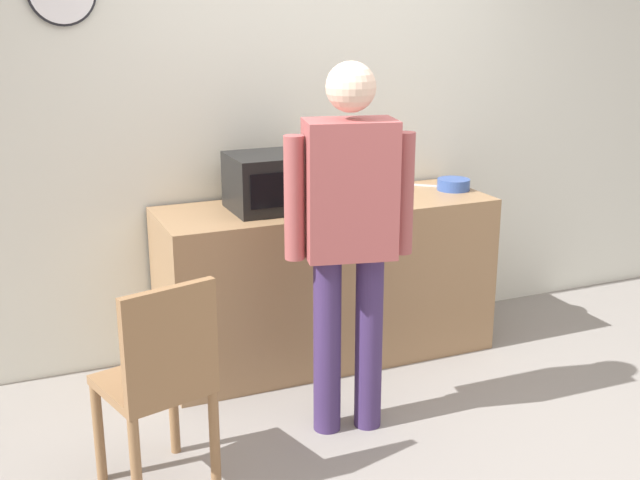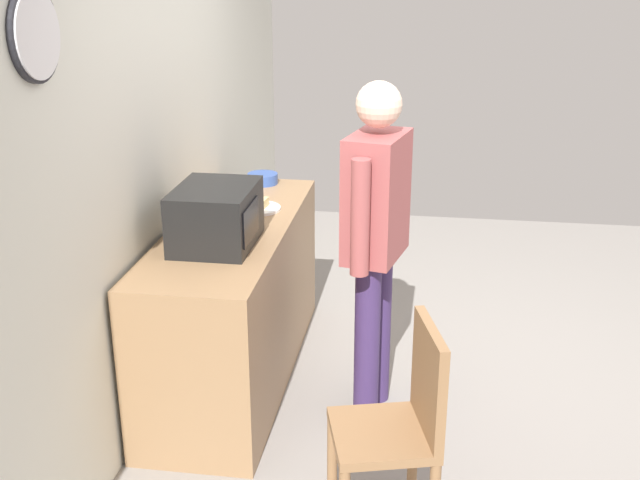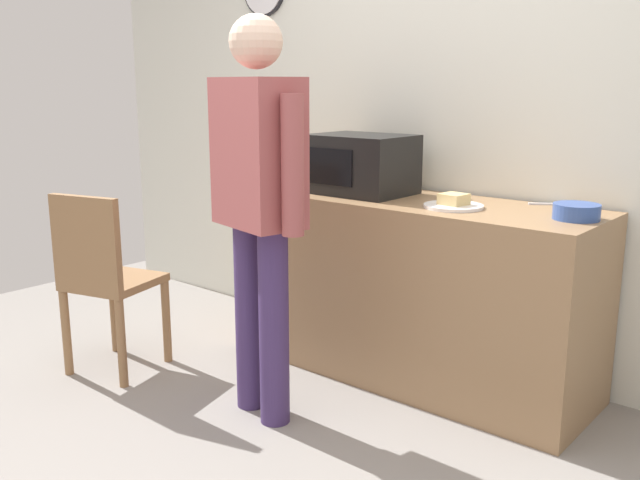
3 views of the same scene
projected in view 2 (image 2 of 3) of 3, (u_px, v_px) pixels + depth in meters
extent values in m
plane|color=gray|center=(450.00, 385.00, 4.39)|extent=(6.00, 6.00, 0.00)
cube|color=silver|center=(162.00, 150.00, 4.16)|extent=(5.40, 0.10, 2.60)
cylinder|color=white|center=(35.00, 35.00, 2.67)|extent=(0.31, 0.03, 0.31)
cylinder|color=black|center=(34.00, 35.00, 2.67)|extent=(0.33, 0.02, 0.33)
cube|color=#93704C|center=(235.00, 302.00, 4.35)|extent=(1.88, 0.62, 0.91)
cube|color=black|center=(216.00, 216.00, 3.87)|extent=(0.50, 0.38, 0.30)
cube|color=black|center=(251.00, 222.00, 3.79)|extent=(0.30, 0.01, 0.18)
cylinder|color=white|center=(257.00, 208.00, 4.45)|extent=(0.27, 0.27, 0.01)
cube|color=#DABD77|center=(257.00, 203.00, 4.44)|extent=(0.12, 0.12, 0.05)
cylinder|color=#33519E|center=(263.00, 179.00, 4.95)|extent=(0.19, 0.19, 0.07)
cube|color=silver|center=(212.00, 192.00, 4.78)|extent=(0.15, 0.11, 0.01)
cube|color=silver|center=(237.00, 186.00, 4.89)|extent=(0.14, 0.12, 0.01)
cylinder|color=#3C2959|center=(379.00, 326.00, 4.12)|extent=(0.13, 0.13, 0.87)
cylinder|color=#3C2959|center=(367.00, 342.00, 3.94)|extent=(0.13, 0.13, 0.87)
cube|color=#9E4C4C|center=(376.00, 197.00, 3.77)|extent=(0.44, 0.32, 0.62)
cylinder|color=#9E4C4C|center=(391.00, 189.00, 4.00)|extent=(0.09, 0.09, 0.56)
cylinder|color=#9E4C4C|center=(360.00, 218.00, 3.56)|extent=(0.09, 0.09, 0.56)
sphere|color=beige|center=(379.00, 104.00, 3.61)|extent=(0.22, 0.22, 0.22)
cylinder|color=olive|center=(332.00, 462.00, 3.36)|extent=(0.04, 0.04, 0.45)
cylinder|color=olive|center=(413.00, 456.00, 3.40)|extent=(0.04, 0.04, 0.45)
cube|color=olive|center=(382.00, 435.00, 3.13)|extent=(0.49, 0.49, 0.04)
cube|color=olive|center=(429.00, 379.00, 3.06)|extent=(0.40, 0.14, 0.45)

